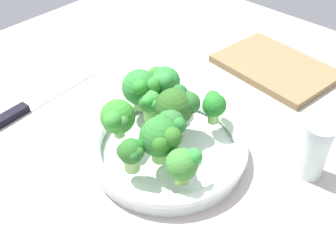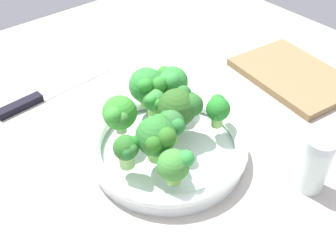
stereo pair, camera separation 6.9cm
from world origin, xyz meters
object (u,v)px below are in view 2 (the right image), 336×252
Objects in this scene: broccoli_floret_4 at (148,86)px; broccoli_floret_5 at (172,125)px; broccoli_floret_9 at (171,81)px; broccoli_floret_0 at (155,102)px; broccoli_floret_2 at (180,107)px; broccoli_floret_6 at (218,108)px; broccoli_floret_7 at (157,136)px; bowl at (168,148)px; broccoli_floret_8 at (174,165)px; knife at (41,97)px; broccoli_floret_1 at (127,150)px; broccoli_floret_3 at (119,114)px; pepper_shaker at (315,164)px; cutting_board at (294,75)px.

broccoli_floret_4 is 10.75cm from broccoli_floret_5.
broccoli_floret_9 is (1.80, 4.08, 0.17)cm from broccoli_floret_4.
broccoli_floret_0 is 4.91cm from broccoli_floret_2.
broccoli_floret_0 is 1.03× the size of broccoli_floret_6.
broccoli_floret_7 reaches higher than broccoli_floret_9.
broccoli_floret_9 is at bearing 136.84° from bowl.
knife is at bearing -174.19° from broccoli_floret_8.
broccoli_floret_0 reaches higher than knife.
broccoli_floret_1 is at bearing -58.07° from broccoli_floret_0.
broccoli_floret_9 reaches higher than broccoli_floret_5.
broccoli_floret_2 reaches higher than broccoli_floret_8.
broccoli_floret_7 is (8.90, 0.93, 0.51)cm from broccoli_floret_3.
broccoli_floret_8 is (14.36, -0.19, -0.77)cm from broccoli_floret_3.
broccoli_floret_1 is at bearing -95.12° from broccoli_floret_6.
bowl is at bearing -146.85° from pepper_shaker.
knife is at bearing -179.23° from broccoli_floret_1.
broccoli_floret_3 is 1.17× the size of broccoli_floret_8.
broccoli_floret_8 is 0.24× the size of cutting_board.
broccoli_floret_4 is at bearing 109.96° from broccoli_floret_3.
broccoli_floret_5 is 9.00cm from broccoli_floret_8.
broccoli_floret_6 is at bearing 84.88° from broccoli_floret_1.
broccoli_floret_0 is at bearing 121.93° from broccoli_floret_1.
broccoli_floret_1 is 0.80× the size of broccoli_floret_9.
broccoli_floret_7 is at bearing 70.72° from broccoli_floret_1.
broccoli_floret_1 is at bearing -84.85° from bowl.
broccoli_floret_4 is at bearing 130.81° from broccoli_floret_1.
broccoli_floret_6 is (3.81, 5.31, -0.68)cm from broccoli_floret_2.
broccoli_floret_8 is (9.26, -9.24, -0.86)cm from broccoli_floret_2.
broccoli_floret_2 is 1.02× the size of broccoli_floret_9.
bowl is at bearing -88.25° from cutting_board.
knife is (-20.47, -12.38, -8.04)cm from broccoli_floret_4.
broccoli_floret_8 is (5.45, -14.55, -0.18)cm from broccoli_floret_6.
broccoli_floret_5 is 32.95cm from knife.
broccoli_floret_6 is (8.91, 14.36, -0.59)cm from broccoli_floret_3.
broccoli_floret_1 is 12.88cm from broccoli_floret_2.
bowl is 24.18cm from pepper_shaker.
bowl is at bearing -17.51° from broccoli_floret_0.
broccoli_floret_7 reaches higher than broccoli_floret_3.
broccoli_floret_0 is 0.84× the size of broccoli_floret_3.
broccoli_floret_2 is at bearing 120.04° from broccoli_floret_5.
broccoli_floret_8 is 20.09cm from broccoli_floret_9.
broccoli_floret_5 is 23.43cm from pepper_shaker.
broccoli_floret_6 is (1.61, 17.98, 0.09)cm from broccoli_floret_1.
broccoli_floret_7 reaches higher than broccoli_floret_0.
broccoli_floret_5 is at bearing -87.10° from cutting_board.
pepper_shaker is at bearing 24.01° from knife.
broccoli_floret_2 is at bearing 135.07° from broccoli_floret_8.
pepper_shaker is (20.08, 13.12, 3.06)cm from bowl.
broccoli_floret_4 reaches higher than broccoli_floret_3.
broccoli_floret_2 reaches higher than broccoli_floret_5.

